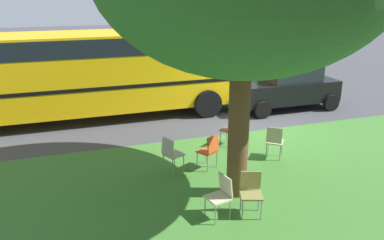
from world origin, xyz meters
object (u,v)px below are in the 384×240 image
chair_4 (231,128)px  parked_car (287,86)px  chair_2 (274,140)px  chair_3 (251,190)px  chair_0 (221,193)px  chair_5 (209,149)px  school_bus (83,68)px  chair_1 (171,152)px

chair_4 → parked_car: bearing=-141.7°
chair_2 → parked_car: bearing=-124.9°
chair_3 → chair_2: bearing=-129.0°
chair_0 → chair_3: size_ratio=1.00×
chair_0 → parked_car: 8.00m
chair_5 → school_bus: 5.88m
parked_car → school_bus: 7.32m
chair_1 → school_bus: (1.64, -5.01, 1.24)m
chair_2 → chair_5: bearing=1.1°
chair_0 → chair_1: size_ratio=1.00×
school_bus → chair_2: bearing=130.8°
chair_1 → parked_car: parked_car is taller
chair_5 → school_bus: size_ratio=0.08×
chair_0 → school_bus: bearing=-74.5°
chair_2 → parked_car: 4.84m
chair_3 → school_bus: 7.86m
chair_2 → chair_5: 1.83m
chair_1 → chair_3: (-0.98, 2.29, 0.00)m
chair_0 → parked_car: parked_car is taller
chair_5 → chair_3: bearing=91.1°
chair_2 → chair_3: bearing=51.0°
chair_1 → chair_5: bearing=172.6°
chair_0 → chair_5: size_ratio=1.00×
chair_3 → chair_4: (-1.11, -3.44, 0.00)m
chair_2 → parked_car: (-2.76, -3.96, 0.32)m
school_bus → chair_4: bearing=133.9°
chair_1 → chair_4: 2.38m
chair_1 → school_bus: bearing=-71.9°
chair_5 → school_bus: school_bus is taller
chair_0 → parked_car: (-5.16, -6.10, 0.32)m
chair_2 → chair_3: size_ratio=1.00×
chair_1 → school_bus: school_bus is taller
chair_2 → school_bus: 6.85m
school_bus → chair_1: bearing=108.1°
chair_5 → chair_1: bearing=-7.4°
chair_0 → chair_5: (-0.57, -2.11, 0.00)m
chair_5 → parked_car: 6.09m
chair_2 → parked_car: size_ratio=0.24×
chair_3 → school_bus: school_bus is taller
parked_car → school_bus: school_bus is taller
chair_0 → school_bus: school_bus is taller
chair_1 → chair_3: same height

